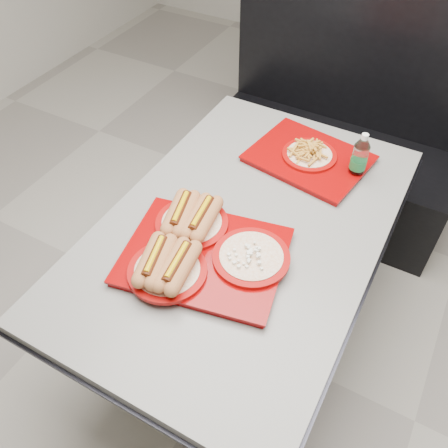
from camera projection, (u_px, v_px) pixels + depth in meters
The scene contains 6 objects.
ground at pixel (239, 336), 2.18m from camera, with size 6.00×6.00×0.00m, color #A29D91.
diner_table at pixel (243, 255), 1.76m from camera, with size 0.92×1.42×0.75m.
booth_bench at pixel (335, 140), 2.55m from camera, with size 1.30×0.57×1.35m.
tray_near at pixel (198, 249), 1.50m from camera, with size 0.57×0.48×0.11m.
tray_far at pixel (309, 156), 1.86m from camera, with size 0.49×0.41×0.09m.
water_bottle at pixel (359, 159), 1.75m from camera, with size 0.06×0.06×0.19m.
Camera 1 is at (0.48, -1.02, 1.93)m, focal length 38.00 mm.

